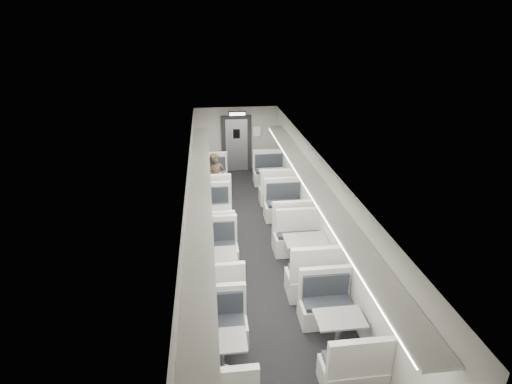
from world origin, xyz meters
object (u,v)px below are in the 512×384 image
object	(u,v)px
exit_sign	(237,114)
booth_right_d	(338,333)
booth_left_b	(214,221)
booth_left_c	(216,268)
vestibule_door	(237,144)
passenger	(216,179)
booth_right_b	(289,218)
booth_left_a	(212,187)
booth_right_a	(273,181)
booth_left_d	(221,356)
booth_right_c	(305,255)

from	to	relation	value
exit_sign	booth_right_d	bearing A→B (deg)	-83.42
booth_left_b	exit_sign	xyz separation A→B (m)	(1.00, 4.29, 1.91)
booth_left_c	vestibule_door	bearing A→B (deg)	81.88
exit_sign	booth_left_b	bearing A→B (deg)	-103.12
passenger	vestibule_door	bearing A→B (deg)	53.68
booth_right_b	booth_left_c	bearing A→B (deg)	-133.72
booth_left_a	booth_right_a	distance (m)	2.02
booth_left_a	booth_left_b	world-z (taller)	booth_left_a
booth_left_c	booth_left_d	xyz separation A→B (m)	(0.00, -2.42, -0.03)
vestibule_door	booth_right_d	bearing A→B (deg)	-83.77
booth_left_c	booth_right_a	distance (m)	5.18
booth_right_a	booth_right_c	distance (m)	4.53
booth_right_d	exit_sign	size ratio (longest dim) A/B	3.22
booth_right_d	booth_left_c	bearing A→B (deg)	132.83
booth_right_d	vestibule_door	world-z (taller)	vestibule_door
booth_right_a	vestibule_door	distance (m)	2.52
booth_right_a	booth_right_b	bearing A→B (deg)	-90.00
booth_left_b	booth_right_b	world-z (taller)	booth_right_b
booth_left_c	booth_right_b	size ratio (longest dim) A/B	0.98
booth_left_d	booth_left_b	bearing A→B (deg)	90.00
booth_right_b	exit_sign	xyz separation A→B (m)	(-1.00, 4.43, 1.89)
booth_left_a	booth_right_d	xyz separation A→B (m)	(2.00, -6.67, -0.05)
booth_left_b	exit_sign	distance (m)	4.80
booth_left_d	exit_sign	xyz separation A→B (m)	(1.00, 8.94, 1.93)
booth_right_a	booth_right_d	world-z (taller)	booth_right_a
vestibule_door	exit_sign	world-z (taller)	exit_sign
booth_left_a	booth_right_c	xyz separation A→B (m)	(2.00, -4.26, 0.01)
booth_left_a	booth_left_b	bearing A→B (deg)	-90.00
booth_right_a	booth_right_b	xyz separation A→B (m)	(0.00, -2.69, 0.00)
booth_right_d	passenger	bearing A→B (deg)	106.36
vestibule_door	booth_right_b	bearing A→B (deg)	-78.50
booth_left_b	vestibule_door	world-z (taller)	vestibule_door
booth_left_a	booth_right_d	bearing A→B (deg)	-73.30
booth_left_b	booth_right_c	size ratio (longest dim) A/B	0.88
booth_left_b	booth_right_d	bearing A→B (deg)	-65.47
booth_left_a	booth_left_b	distance (m)	2.28
booth_right_d	booth_left_b	bearing A→B (deg)	114.53
booth_right_a	booth_right_c	xyz separation A→B (m)	(0.00, -4.53, 0.03)
passenger	booth_left_b	bearing A→B (deg)	-113.86
booth_left_d	passenger	xyz separation A→B (m)	(0.14, 6.58, 0.45)
booth_left_c	booth_right_d	world-z (taller)	booth_left_c
booth_right_a	booth_right_d	distance (m)	6.94
booth_left_a	passenger	bearing A→B (deg)	-67.42
booth_right_b	booth_right_c	xyz separation A→B (m)	(0.00, -1.84, 0.03)
booth_left_c	booth_right_d	size ratio (longest dim) A/B	1.07
booth_right_d	passenger	distance (m)	6.60
booth_left_a	booth_left_d	bearing A→B (deg)	-90.00
booth_left_d	booth_right_b	world-z (taller)	booth_right_b
booth_right_b	exit_sign	world-z (taller)	exit_sign
booth_right_b	exit_sign	bearing A→B (deg)	102.73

